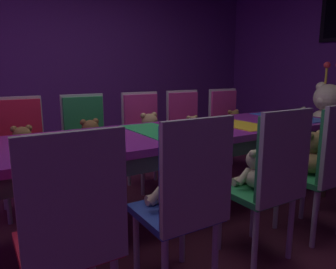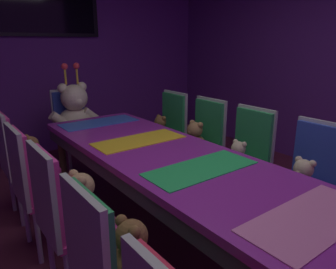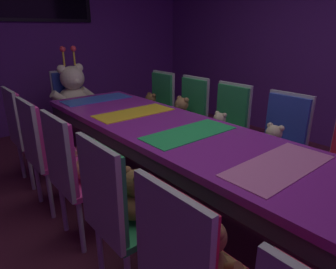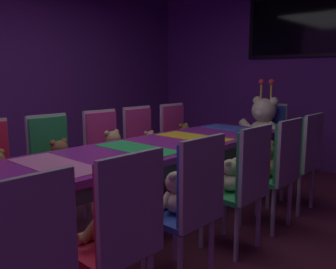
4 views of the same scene
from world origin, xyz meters
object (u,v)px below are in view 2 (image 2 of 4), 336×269
(teddy_left_4, at_px, (51,177))
(king_teddy_bear, at_px, (76,113))
(teddy_left_2, at_px, (133,253))
(throne_chair, at_px, (72,121))
(chair_left_2, at_px, (104,265))
(chair_left_3, at_px, (59,209))
(chair_right_5, at_px, (170,125))
(banquet_table, at_px, (201,180))
(teddy_left_5, at_px, (32,153))
(teddy_right_4, at_px, (194,139))
(teddy_right_2, at_px, (302,180))
(chair_left_5, at_px, (15,155))
(chair_right_3, at_px, (248,151))
(chair_left_4, at_px, (31,178))
(teddy_right_5, at_px, (160,129))
(chair_right_2, at_px, (313,173))
(chair_right_4, at_px, (205,136))
(teddy_left_3, at_px, (83,201))
(wall_tv, at_px, (40,0))

(teddy_left_4, bearing_deg, king_teddy_bear, 61.41)
(teddy_left_2, height_order, throne_chair, throne_chair)
(chair_left_2, bearing_deg, chair_left_3, 89.24)
(teddy_left_4, relative_size, chair_right_5, 0.28)
(banquet_table, distance_m, throne_chair, 2.35)
(banquet_table, relative_size, teddy_left_4, 13.07)
(teddy_left_5, relative_size, king_teddy_bear, 0.36)
(teddy_left_4, xyz_separation_m, teddy_right_4, (1.43, 0.02, 0.02))
(teddy_right_2, relative_size, king_teddy_bear, 0.36)
(teddy_right_2, distance_m, chair_right_5, 1.76)
(chair_left_5, relative_size, chair_right_5, 1.00)
(teddy_left_5, distance_m, chair_right_3, 1.93)
(chair_left_2, height_order, teddy_right_4, chair_left_2)
(chair_left_4, height_order, chair_right_3, same)
(chair_left_3, xyz_separation_m, teddy_right_5, (1.54, 1.14, -0.02))
(chair_right_2, bearing_deg, chair_left_3, -19.99)
(chair_left_2, relative_size, chair_right_4, 1.00)
(chair_left_2, distance_m, teddy_left_2, 0.15)
(teddy_left_3, distance_m, chair_right_2, 1.66)
(chair_left_2, bearing_deg, king_teddy_bear, 71.03)
(teddy_left_2, xyz_separation_m, chair_right_3, (1.57, 0.61, 0.00))
(chair_right_2, height_order, teddy_right_5, chair_right_2)
(throne_chair, bearing_deg, teddy_left_2, -14.95)
(chair_left_3, height_order, chair_left_5, same)
(banquet_table, height_order, chair_right_3, chair_right_3)
(banquet_table, height_order, teddy_right_2, banquet_table)
(teddy_left_2, distance_m, teddy_right_4, 1.85)
(chair_left_2, relative_size, teddy_right_4, 2.92)
(chair_right_3, relative_size, teddy_right_4, 2.92)
(throne_chair, bearing_deg, banquet_table, -0.00)
(teddy_right_2, bearing_deg, chair_right_3, -104.18)
(teddy_right_4, height_order, throne_chair, throne_chair)
(king_teddy_bear, bearing_deg, teddy_left_5, -43.81)
(teddy_left_2, xyz_separation_m, throne_chair, (0.71, 2.65, 0.00))
(teddy_left_3, distance_m, teddy_right_4, 1.52)
(chair_left_3, height_order, chair_right_2, same)
(teddy_left_2, distance_m, throne_chair, 2.74)
(teddy_right_4, bearing_deg, chair_left_5, -20.31)
(chair_left_3, xyz_separation_m, teddy_right_4, (1.56, 0.57, -0.00))
(banquet_table, height_order, teddy_left_3, teddy_left_3)
(banquet_table, height_order, teddy_right_4, teddy_right_4)
(teddy_left_3, xyz_separation_m, wall_tv, (0.70, 2.80, 1.45))
(chair_left_4, distance_m, chair_right_4, 1.72)
(chair_left_2, bearing_deg, teddy_left_3, 75.71)
(chair_left_3, bearing_deg, chair_right_4, 18.43)
(chair_right_5, distance_m, wall_tv, 2.36)
(teddy_left_3, bearing_deg, teddy_right_4, 21.92)
(throne_chair, bearing_deg, teddy_right_2, 14.82)
(chair_left_4, xyz_separation_m, teddy_right_5, (1.56, 0.59, -0.02))
(teddy_left_2, bearing_deg, chair_right_3, 21.25)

